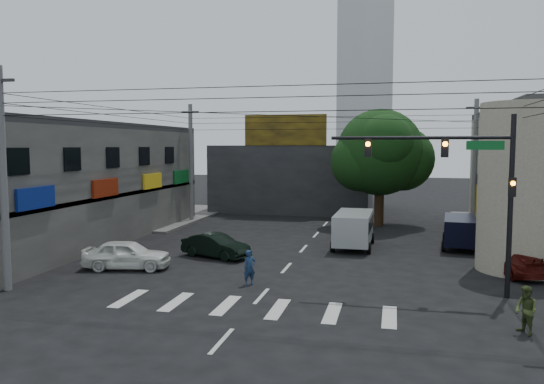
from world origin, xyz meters
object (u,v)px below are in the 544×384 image
(maroon_sedan, at_px, (512,261))
(utility_pole_near_left, at_px, (3,180))
(street_tree, at_px, (380,153))
(navy_van, at_px, (460,233))
(traffic_gantry, at_px, (466,175))
(utility_pole_far_left, at_px, (191,163))
(pedestrian_olive, at_px, (526,310))
(silver_minivan, at_px, (354,230))
(utility_pole_far_right, at_px, (475,166))
(dark_sedan, at_px, (216,246))
(white_compact, at_px, (127,254))
(traffic_officer, at_px, (250,268))

(maroon_sedan, bearing_deg, utility_pole_near_left, -0.42)
(street_tree, distance_m, navy_van, 10.13)
(traffic_gantry, bearing_deg, street_tree, 101.99)
(street_tree, bearing_deg, navy_van, -57.30)
(traffic_gantry, distance_m, utility_pole_far_left, 25.00)
(utility_pole_far_left, bearing_deg, street_tree, 3.95)
(pedestrian_olive, bearing_deg, silver_minivan, 178.99)
(utility_pole_far_right, height_order, dark_sedan, utility_pole_far_right)
(utility_pole_far_right, xyz_separation_m, dark_sedan, (-14.69, -12.43, -3.96))
(utility_pole_far_left, xyz_separation_m, white_compact, (2.97, -15.92, -3.89))
(utility_pole_near_left, bearing_deg, traffic_gantry, 10.80)
(silver_minivan, bearing_deg, pedestrian_olive, -153.37)
(utility_pole_near_left, height_order, traffic_officer, utility_pole_near_left)
(maroon_sedan, height_order, navy_van, navy_van)
(pedestrian_olive, bearing_deg, traffic_gantry, 171.39)
(traffic_gantry, bearing_deg, utility_pole_far_right, 81.06)
(utility_pole_near_left, height_order, dark_sedan, utility_pole_near_left)
(street_tree, relative_size, traffic_officer, 5.75)
(traffic_gantry, bearing_deg, utility_pole_far_left, 137.14)
(traffic_gantry, height_order, utility_pole_far_right, utility_pole_far_right)
(traffic_gantry, relative_size, white_compact, 1.63)
(utility_pole_near_left, height_order, white_compact, utility_pole_near_left)
(traffic_gantry, relative_size, pedestrian_olive, 4.60)
(maroon_sedan, distance_m, silver_minivan, 9.15)
(white_compact, xyz_separation_m, traffic_officer, (6.61, -1.51, 0.05))
(street_tree, distance_m, utility_pole_near_left, 25.95)
(utility_pole_far_left, height_order, traffic_officer, utility_pole_far_left)
(dark_sedan, distance_m, maroon_sedan, 14.70)
(maroon_sedan, height_order, pedestrian_olive, pedestrian_olive)
(street_tree, height_order, dark_sedan, street_tree)
(navy_van, relative_size, traffic_officer, 3.08)
(utility_pole_near_left, bearing_deg, street_tree, 56.00)
(silver_minivan, xyz_separation_m, traffic_officer, (-3.72, -9.49, -0.27))
(utility_pole_far_left, bearing_deg, traffic_officer, -61.23)
(utility_pole_near_left, distance_m, utility_pole_far_left, 20.50)
(utility_pole_far_right, xyz_separation_m, maroon_sedan, (0.00, -12.86, -3.99))
(utility_pole_far_right, bearing_deg, street_tree, 171.25)
(maroon_sedan, relative_size, traffic_officer, 2.99)
(utility_pole_near_left, xyz_separation_m, pedestrian_olive, (19.72, -0.76, -3.82))
(street_tree, height_order, utility_pole_near_left, utility_pole_near_left)
(traffic_gantry, relative_size, maroon_sedan, 1.59)
(street_tree, bearing_deg, traffic_officer, -104.96)
(utility_pole_far_left, bearing_deg, maroon_sedan, -31.48)
(traffic_officer, bearing_deg, silver_minivan, 28.87)
(traffic_gantry, bearing_deg, utility_pole_near_left, -169.20)
(traffic_gantry, height_order, traffic_officer, traffic_gantry)
(utility_pole_far_right, distance_m, traffic_officer, 21.20)
(utility_pole_far_left, height_order, navy_van, utility_pole_far_left)
(street_tree, xyz_separation_m, silver_minivan, (-1.21, -8.95, -4.44))
(traffic_gantry, height_order, navy_van, traffic_gantry)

